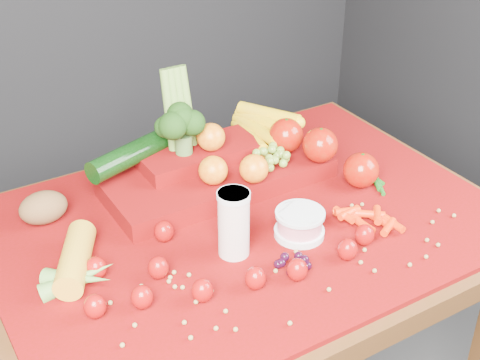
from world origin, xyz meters
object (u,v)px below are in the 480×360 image
milk_glass (234,221)px  produce_mound (228,159)px  table (245,259)px  yogurt_bowl (300,223)px

milk_glass → produce_mound: (0.13, 0.24, -0.02)m
milk_glass → produce_mound: produce_mound is taller
milk_glass → produce_mound: bearing=61.8°
table → milk_glass: 0.22m
table → milk_glass: bearing=-132.1°
milk_glass → yogurt_bowl: size_ratio=1.35×
yogurt_bowl → milk_glass: bearing=172.7°
yogurt_bowl → produce_mound: (-0.02, 0.26, 0.03)m
milk_glass → produce_mound: 0.28m
table → produce_mound: bearing=72.0°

